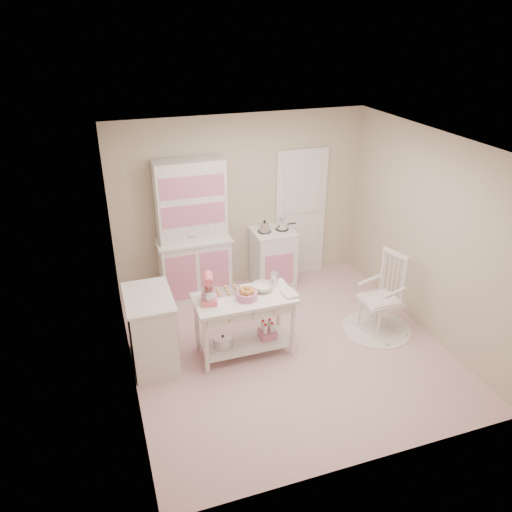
{
  "coord_description": "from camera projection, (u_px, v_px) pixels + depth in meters",
  "views": [
    {
      "loc": [
        -2.03,
        -4.77,
        3.84
      ],
      "look_at": [
        -0.21,
        0.6,
        1.06
      ],
      "focal_mm": 35.0,
      "sensor_mm": 36.0,
      "label": 1
    }
  ],
  "objects": [
    {
      "name": "bread_basket",
      "position": [
        247.0,
        295.0,
        5.86
      ],
      "size": [
        0.25,
        0.25,
        0.09
      ],
      "primitive_type": "cylinder",
      "color": "#CC7597",
      "rests_on": "work_table"
    },
    {
      "name": "stand_mixer",
      "position": [
        209.0,
        289.0,
        5.74
      ],
      "size": [
        0.25,
        0.31,
        0.34
      ],
      "primitive_type": "cube",
      "rotation": [
        0.0,
        0.0,
        -0.2
      ],
      "color": "#EE6471",
      "rests_on": "work_table"
    },
    {
      "name": "hutch",
      "position": [
        193.0,
        232.0,
        7.06
      ],
      "size": [
        1.06,
        0.5,
        2.08
      ],
      "primitive_type": "cube",
      "color": "white",
      "rests_on": "ground"
    },
    {
      "name": "room_shell",
      "position": [
        291.0,
        229.0,
        5.61
      ],
      "size": [
        3.84,
        3.84,
        2.62
      ],
      "color": "#C57B81",
      "rests_on": "ground"
    },
    {
      "name": "lace_rug",
      "position": [
        376.0,
        329.0,
        6.71
      ],
      "size": [
        0.92,
        0.92,
        0.01
      ],
      "primitive_type": "cylinder",
      "color": "white",
      "rests_on": "ground"
    },
    {
      "name": "door",
      "position": [
        301.0,
        214.0,
        7.75
      ],
      "size": [
        0.82,
        0.05,
        2.04
      ],
      "primitive_type": "cube",
      "color": "white",
      "rests_on": "ground"
    },
    {
      "name": "metal_pitcher",
      "position": [
        274.0,
        279.0,
        6.14
      ],
      "size": [
        0.1,
        0.1,
        0.17
      ],
      "primitive_type": "cylinder",
      "color": "silver",
      "rests_on": "work_table"
    },
    {
      "name": "mixing_bowl",
      "position": [
        263.0,
        287.0,
        6.04
      ],
      "size": [
        0.26,
        0.26,
        0.08
      ],
      "primitive_type": "imported",
      "color": "silver",
      "rests_on": "work_table"
    },
    {
      "name": "work_table",
      "position": [
        245.0,
        325.0,
        6.09
      ],
      "size": [
        1.2,
        0.6,
        0.8
      ],
      "primitive_type": "cube",
      "color": "white",
      "rests_on": "ground"
    },
    {
      "name": "rocking_chair",
      "position": [
        381.0,
        294.0,
        6.47
      ],
      "size": [
        0.67,
        0.83,
        1.1
      ],
      "primitive_type": "cube",
      "rotation": [
        0.0,
        0.0,
        0.3
      ],
      "color": "white",
      "rests_on": "ground"
    },
    {
      "name": "stove",
      "position": [
        273.0,
        258.0,
        7.62
      ],
      "size": [
        0.62,
        0.57,
        0.92
      ],
      "primitive_type": "cube",
      "color": "white",
      "rests_on": "ground"
    },
    {
      "name": "recipe_book",
      "position": [
        283.0,
        295.0,
        5.94
      ],
      "size": [
        0.18,
        0.24,
        0.02
      ],
      "primitive_type": "imported",
      "rotation": [
        0.0,
        0.0,
        0.06
      ],
      "color": "silver",
      "rests_on": "work_table"
    },
    {
      "name": "cookie_tray",
      "position": [
        228.0,
        291.0,
        6.02
      ],
      "size": [
        0.34,
        0.24,
        0.02
      ],
      "primitive_type": "cube",
      "color": "silver",
      "rests_on": "work_table"
    },
    {
      "name": "base_cabinet",
      "position": [
        151.0,
        330.0,
        5.9
      ],
      "size": [
        0.54,
        0.84,
        0.92
      ],
      "primitive_type": "cube",
      "color": "white",
      "rests_on": "ground"
    }
  ]
}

